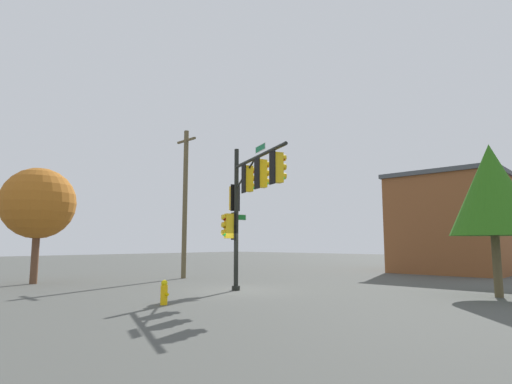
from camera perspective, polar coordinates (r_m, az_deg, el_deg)
The scene contains 7 objects.
ground_plane at distance 18.64m, azimuth -2.81°, elevation -13.46°, with size 120.00×120.00×0.00m, color #474945.
signal_pole_assembly at distance 17.38m, azimuth -1.31°, elevation -0.42°, with size 5.17×2.52×6.36m.
utility_pole at distance 25.31m, azimuth -9.81°, elevation -1.22°, with size 1.80×0.29×8.97m.
fire_hydrant at distance 14.64m, azimuth -12.61°, elevation -13.43°, with size 0.33×0.24×0.83m.
tree_near at distance 24.38m, azimuth -27.93°, elevation -1.41°, with size 3.71×3.71×6.01m.
tree_mid at distance 18.79m, azimuth 29.86°, elevation 0.28°, with size 3.29×3.29×6.02m.
brick_building at distance 33.07m, azimuth 25.79°, elevation -3.93°, with size 7.47×8.18×6.96m.
Camera 1 is at (13.14, -13.06, 2.06)m, focal length 28.86 mm.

